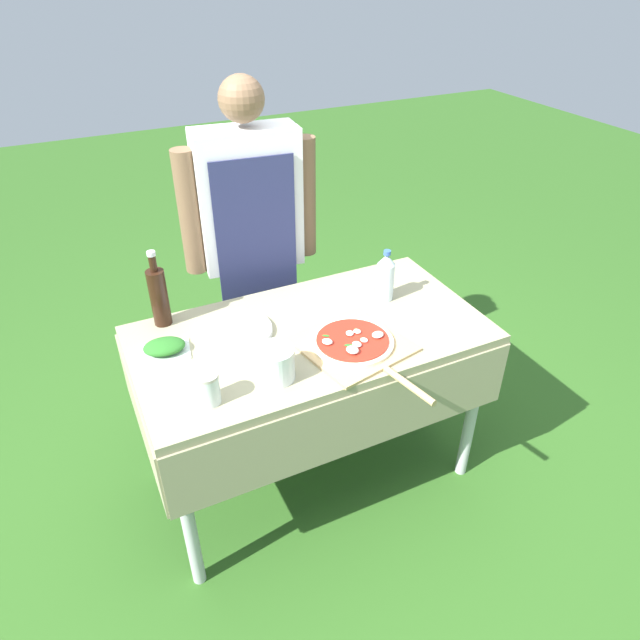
# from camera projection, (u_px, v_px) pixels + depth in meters

# --- Properties ---
(ground_plane) EXTENTS (12.00, 12.00, 0.00)m
(ground_plane) POSITION_uv_depth(u_px,v_px,m) (312.00, 470.00, 2.62)
(ground_plane) COLOR #2D5B1E
(prep_table) EXTENTS (1.36, 0.73, 0.78)m
(prep_table) POSITION_uv_depth(u_px,v_px,m) (311.00, 352.00, 2.24)
(prep_table) COLOR gray
(prep_table) RESTS_ON ground
(person_cook) EXTENTS (0.60, 0.24, 1.61)m
(person_cook) POSITION_uv_depth(u_px,v_px,m) (251.00, 233.00, 2.52)
(person_cook) COLOR #70604C
(person_cook) RESTS_ON ground
(pizza_on_peel) EXTENTS (0.43, 0.62, 0.06)m
(pizza_on_peel) POSITION_uv_depth(u_px,v_px,m) (355.00, 344.00, 2.09)
(pizza_on_peel) COLOR tan
(pizza_on_peel) RESTS_ON prep_table
(oil_bottle) EXTENTS (0.07, 0.07, 0.31)m
(oil_bottle) POSITION_uv_depth(u_px,v_px,m) (159.00, 296.00, 2.16)
(oil_bottle) COLOR black
(oil_bottle) RESTS_ON prep_table
(water_bottle) EXTENTS (0.07, 0.07, 0.22)m
(water_bottle) POSITION_uv_depth(u_px,v_px,m) (385.00, 277.00, 2.33)
(water_bottle) COLOR silver
(water_bottle) RESTS_ON prep_table
(herb_container) EXTENTS (0.20, 0.16, 0.05)m
(herb_container) POSITION_uv_depth(u_px,v_px,m) (164.00, 347.00, 2.06)
(herb_container) COLOR silver
(herb_container) RESTS_ON prep_table
(mixing_tub) EXTENTS (0.14, 0.14, 0.12)m
(mixing_tub) POSITION_uv_depth(u_px,v_px,m) (275.00, 363.00, 1.92)
(mixing_tub) COLOR silver
(mixing_tub) RESTS_ON prep_table
(plate_stack) EXTENTS (0.28, 0.28, 0.02)m
(plate_stack) POSITION_uv_depth(u_px,v_px,m) (236.00, 331.00, 2.17)
(plate_stack) COLOR white
(plate_stack) RESTS_ON prep_table
(sauce_jar) EXTENTS (0.08, 0.08, 0.11)m
(sauce_jar) POSITION_uv_depth(u_px,v_px,m) (208.00, 390.00, 1.82)
(sauce_jar) COLOR silver
(sauce_jar) RESTS_ON prep_table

